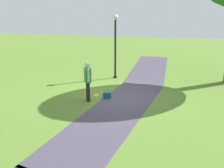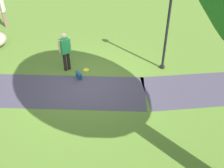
# 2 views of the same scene
# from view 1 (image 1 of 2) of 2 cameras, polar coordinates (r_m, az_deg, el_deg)

# --- Properties ---
(ground_plane) EXTENTS (48.00, 48.00, 0.00)m
(ground_plane) POSITION_cam_1_polar(r_m,az_deg,el_deg) (11.62, 1.22, -2.55)
(ground_plane) COLOR #53752A
(footpath_segment_near) EXTENTS (8.02, 2.10, 0.01)m
(footpath_segment_near) POSITION_cam_1_polar(r_m,az_deg,el_deg) (17.26, 7.86, 3.43)
(footpath_segment_near) COLOR #433D4D
(footpath_segment_near) RESTS_ON ground
(footpath_segment_mid) EXTENTS (8.20, 3.08, 0.01)m
(footpath_segment_mid) POSITION_cam_1_polar(r_m,az_deg,el_deg) (9.77, 0.35, -6.18)
(footpath_segment_mid) COLOR #433D4D
(footpath_segment_mid) RESTS_ON ground
(lamp_post) EXTENTS (0.28, 0.28, 3.29)m
(lamp_post) POSITION_cam_1_polar(r_m,az_deg,el_deg) (14.25, 0.70, 9.29)
(lamp_post) COLOR black
(lamp_post) RESTS_ON ground
(woman_with_handbag) EXTENTS (0.47, 0.38, 1.62)m
(woman_with_handbag) POSITION_cam_1_polar(r_m,az_deg,el_deg) (10.83, -5.09, 1.15)
(woman_with_handbag) COLOR black
(woman_with_handbag) RESTS_ON ground
(handbag_on_grass) EXTENTS (0.36, 0.36, 0.31)m
(handbag_on_grass) POSITION_cam_1_polar(r_m,az_deg,el_deg) (11.30, -1.06, -2.34)
(handbag_on_grass) COLOR navy
(handbag_on_grass) RESTS_ON ground
(frisbee_on_grass) EXTENTS (0.24, 0.24, 0.02)m
(frisbee_on_grass) POSITION_cam_1_polar(r_m,az_deg,el_deg) (11.75, -3.33, -2.32)
(frisbee_on_grass) COLOR yellow
(frisbee_on_grass) RESTS_ON ground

